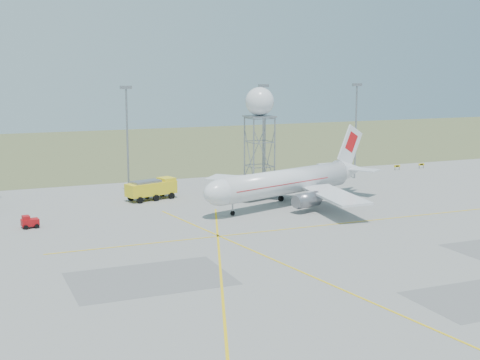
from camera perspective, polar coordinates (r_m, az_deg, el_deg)
name	(u,v)px	position (r m, az deg, el deg)	size (l,w,h in m)	color
ground	(373,296)	(72.68, 11.26, -9.71)	(400.00, 400.00, 0.00)	gray
grass_strip	(102,149)	(201.69, -11.68, 2.60)	(400.00, 120.00, 0.03)	#516135
mast_b	(127,131)	(126.39, -9.61, 4.12)	(2.20, 0.50, 20.50)	gray
mast_c	(263,126)	(135.62, 2.01, 4.61)	(2.20, 0.50, 20.50)	gray
mast_d	(356,123)	(146.27, 9.87, 4.83)	(2.20, 0.50, 20.50)	gray
taxi_sign_near	(397,166)	(161.24, 13.26, 1.14)	(1.60, 0.17, 1.20)	black
taxi_sign_far	(421,165)	(165.45, 15.22, 1.27)	(1.60, 0.17, 1.20)	black
airliner_main	(287,182)	(116.67, 4.08, -0.19)	(37.95, 35.80, 13.22)	silver
radar_tower	(260,133)	(130.14, 1.68, 4.05)	(5.56, 5.56, 20.11)	gray
fire_truck	(152,190)	(122.68, -7.48, -0.84)	(9.87, 5.82, 3.75)	yellow
baggage_tug	(30,223)	(105.23, -17.51, -3.53)	(2.66, 2.23, 1.93)	#A50B0F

